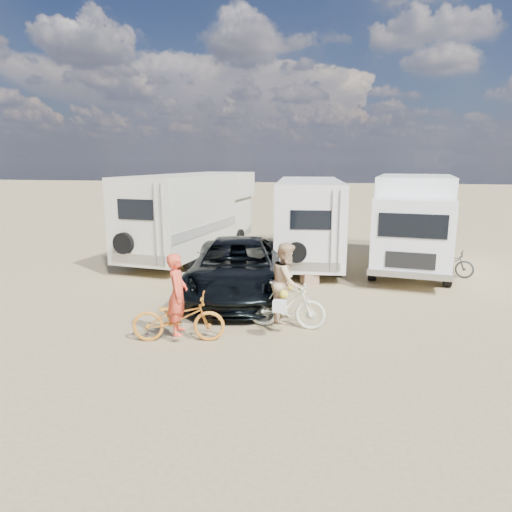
% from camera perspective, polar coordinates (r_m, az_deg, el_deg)
% --- Properties ---
extents(ground, '(140.00, 140.00, 0.00)m').
position_cam_1_polar(ground, '(11.20, 2.71, -8.44)').
color(ground, tan).
rests_on(ground, ground).
extents(rv_main, '(2.91, 7.00, 3.14)m').
position_cam_1_polar(rv_main, '(17.55, 6.58, 4.22)').
color(rv_main, white).
rests_on(rv_main, ground).
extents(rv_left, '(3.43, 8.41, 3.32)m').
position_cam_1_polar(rv_left, '(18.87, -7.85, 5.00)').
color(rv_left, silver).
rests_on(rv_left, ground).
extents(box_truck, '(3.38, 6.73, 3.32)m').
position_cam_1_polar(box_truck, '(17.13, 18.92, 3.77)').
color(box_truck, white).
rests_on(box_truck, ground).
extents(dark_suv, '(3.65, 6.20, 1.62)m').
position_cam_1_polar(dark_suv, '(13.34, -2.35, -1.47)').
color(dark_suv, black).
rests_on(dark_suv, ground).
extents(bike_man, '(2.11, 1.11, 1.06)m').
position_cam_1_polar(bike_man, '(10.16, -9.64, -7.60)').
color(bike_man, '#C6751F').
rests_on(bike_man, ground).
extents(bike_woman, '(1.87, 0.61, 1.11)m').
position_cam_1_polar(bike_woman, '(10.80, 3.80, -6.12)').
color(bike_woman, silver).
rests_on(bike_woman, ground).
extents(rider_man, '(0.55, 0.72, 1.77)m').
position_cam_1_polar(rider_man, '(10.05, -9.71, -5.67)').
color(rider_man, '#ED492F').
rests_on(rider_man, ground).
extents(rider_woman, '(0.74, 0.93, 1.86)m').
position_cam_1_polar(rider_woman, '(10.69, 3.83, -4.21)').
color(rider_woman, tan).
rests_on(rider_woman, ground).
extents(bike_parked, '(1.89, 1.18, 0.94)m').
position_cam_1_polar(bike_parked, '(16.84, 22.58, -0.76)').
color(bike_parked, '#292C2A').
rests_on(bike_parked, ground).
extents(cooler, '(0.60, 0.49, 0.43)m').
position_cam_1_polar(cooler, '(14.36, -3.31, -2.95)').
color(cooler, navy).
rests_on(cooler, ground).
extents(crate, '(0.64, 0.64, 0.39)m').
position_cam_1_polar(crate, '(14.71, 6.66, -2.74)').
color(crate, '#956F56').
rests_on(crate, ground).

